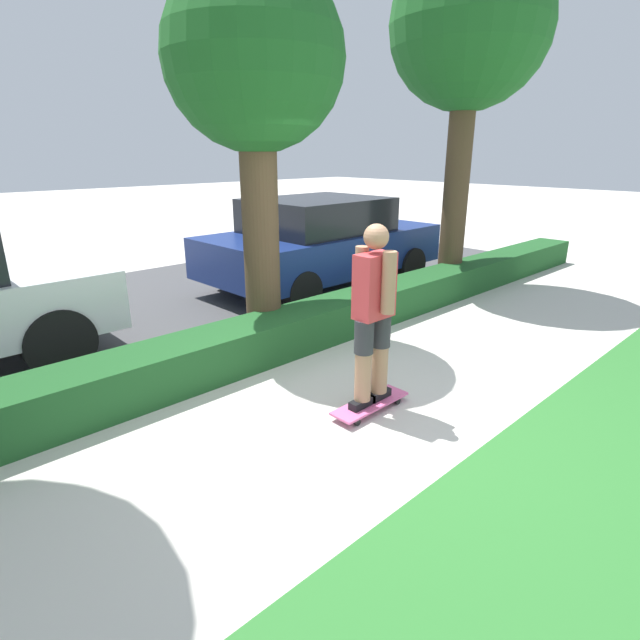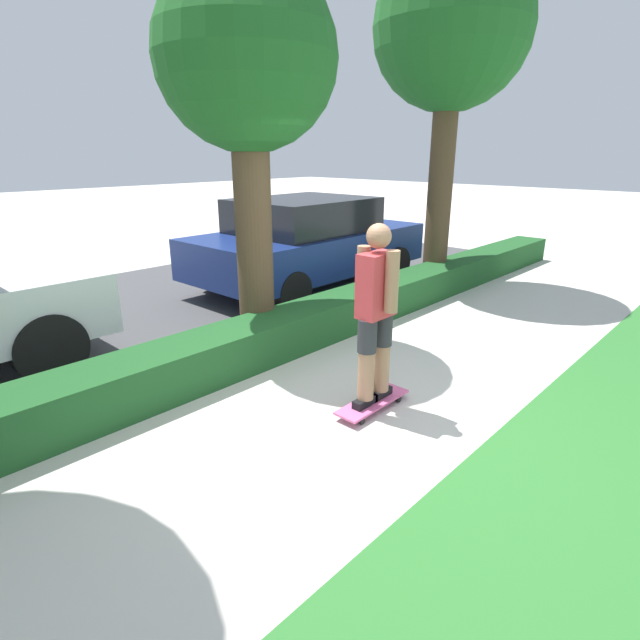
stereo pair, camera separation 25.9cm
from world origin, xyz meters
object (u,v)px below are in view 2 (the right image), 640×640
(tree_mid, at_px, (247,69))
(skateboard, at_px, (373,402))
(parked_car_middle, at_px, (307,241))
(skater_person, at_px, (376,312))
(tree_far, at_px, (452,34))

(tree_mid, bearing_deg, skateboard, -99.74)
(tree_mid, height_order, parked_car_middle, tree_mid)
(skater_person, bearing_deg, skateboard, 174.64)
(parked_car_middle, bearing_deg, skater_person, -128.81)
(tree_far, bearing_deg, skateboard, -155.61)
(skater_person, bearing_deg, parked_car_middle, 52.20)
(skateboard, height_order, tree_mid, tree_mid)
(skater_person, xyz_separation_m, tree_far, (4.14, 1.88, 2.91))
(tree_mid, relative_size, parked_car_middle, 0.98)
(skater_person, relative_size, parked_car_middle, 0.38)
(parked_car_middle, bearing_deg, tree_far, -48.48)
(tree_mid, bearing_deg, tree_far, -1.62)
(skateboard, xyz_separation_m, skater_person, (0.00, -0.00, 0.85))
(skateboard, bearing_deg, parked_car_middle, 52.20)
(skateboard, distance_m, parked_car_middle, 4.44)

